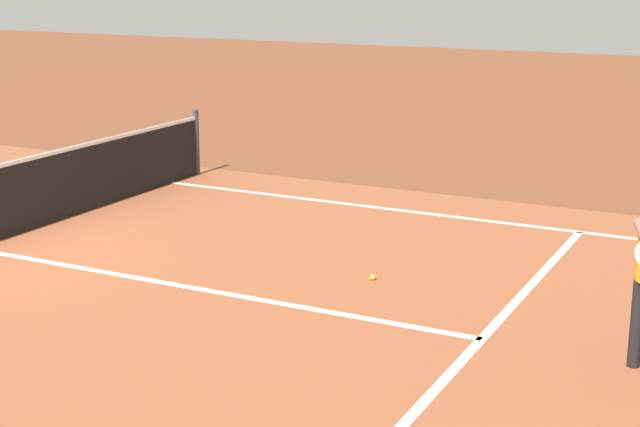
% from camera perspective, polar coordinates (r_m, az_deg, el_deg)
% --- Properties ---
extents(line_sideline_right, '(0.10, 11.89, 0.01)m').
position_cam_1_polar(line_sideline_right, '(12.97, 13.16, -0.82)').
color(line_sideline_right, white).
rests_on(line_sideline_right, ground_plane).
extents(line_service_near, '(8.22, 0.10, 0.01)m').
position_cam_1_polar(line_service_near, '(9.08, 9.55, -7.34)').
color(line_service_near, white).
rests_on(line_service_near, ground_plane).
extents(line_center_service, '(0.10, 6.40, 0.01)m').
position_cam_1_polar(line_center_service, '(10.41, -7.52, -4.38)').
color(line_center_service, white).
rests_on(line_center_service, ground_plane).
extents(tennis_ball_mid_court, '(0.07, 0.07, 0.07)m').
position_cam_1_polar(tennis_ball_mid_court, '(10.59, 3.14, -3.78)').
color(tennis_ball_mid_court, '#CCE033').
rests_on(tennis_ball_mid_court, ground_plane).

